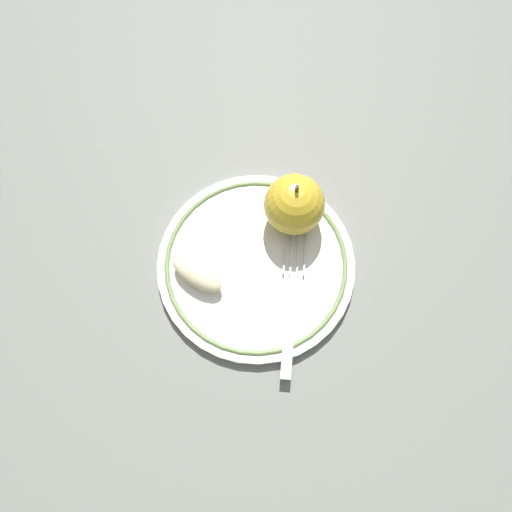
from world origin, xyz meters
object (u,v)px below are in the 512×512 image
(apple_red_whole, at_px, (294,204))
(apple_slice_front, at_px, (197,274))
(fork, at_px, (291,302))
(plate, at_px, (256,263))

(apple_red_whole, height_order, apple_slice_front, apple_red_whole)
(apple_red_whole, xyz_separation_m, fork, (-0.01, -0.11, -0.03))
(plate, height_order, apple_slice_front, apple_slice_front)
(plate, xyz_separation_m, fork, (0.04, -0.05, 0.01))
(apple_slice_front, bearing_deg, plate, 48.75)
(apple_red_whole, xyz_separation_m, apple_slice_front, (-0.12, -0.07, -0.03))
(plate, relative_size, apple_slice_front, 3.60)
(apple_red_whole, relative_size, apple_slice_front, 1.23)
(apple_red_whole, distance_m, apple_slice_front, 0.14)
(apple_red_whole, bearing_deg, fork, -93.55)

